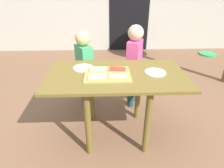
{
  "coord_description": "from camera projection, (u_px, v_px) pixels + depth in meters",
  "views": [
    {
      "loc": [
        -0.1,
        -1.64,
        1.48
      ],
      "look_at": [
        -0.04,
        0.0,
        0.61
      ],
      "focal_mm": 31.07,
      "sensor_mm": 36.0,
      "label": 1
    }
  ],
  "objects": [
    {
      "name": "pizza_slice_near_right",
      "position": [
        118.0,
        76.0,
        1.72
      ],
      "size": [
        0.18,
        0.13,
        0.02
      ],
      "color": "tan",
      "rests_on": "cutting_board"
    },
    {
      "name": "house_door",
      "position": [
        130.0,
        6.0,
        4.31
      ],
      "size": [
        0.9,
        0.02,
        2.0
      ],
      "primitive_type": "cube",
      "color": "black",
      "rests_on": "ground"
    },
    {
      "name": "child_right",
      "position": [
        134.0,
        61.0,
        2.39
      ],
      "size": [
        0.22,
        0.28,
        1.05
      ],
      "color": "#224444",
      "rests_on": "ground"
    },
    {
      "name": "garden_hose_coil",
      "position": [
        208.0,
        54.0,
        4.43
      ],
      "size": [
        0.36,
        0.36,
        0.03
      ],
      "primitive_type": "cylinder",
      "color": "green",
      "rests_on": "ground"
    },
    {
      "name": "pizza_slice_far_left",
      "position": [
        98.0,
        69.0,
        1.85
      ],
      "size": [
        0.17,
        0.12,
        0.02
      ],
      "color": "tan",
      "rests_on": "cutting_board"
    },
    {
      "name": "plate_white_left",
      "position": [
        83.0,
        68.0,
        1.92
      ],
      "size": [
        0.2,
        0.2,
        0.01
      ],
      "primitive_type": "cylinder",
      "color": "white",
      "rests_on": "dining_table"
    },
    {
      "name": "pizza_slice_far_right",
      "position": [
        117.0,
        70.0,
        1.85
      ],
      "size": [
        0.19,
        0.14,
        0.02
      ],
      "color": "tan",
      "rests_on": "cutting_board"
    },
    {
      "name": "child_left",
      "position": [
        85.0,
        64.0,
        2.41
      ],
      "size": [
        0.24,
        0.28,
        0.99
      ],
      "color": "#3F3B66",
      "rests_on": "ground"
    },
    {
      "name": "dining_table",
      "position": [
        116.0,
        84.0,
        1.87
      ],
      "size": [
        1.3,
        0.72,
        0.72
      ],
      "color": "brown",
      "rests_on": "ground"
    },
    {
      "name": "pizza_slice_near_left",
      "position": [
        98.0,
        77.0,
        1.71
      ],
      "size": [
        0.17,
        0.12,
        0.02
      ],
      "color": "tan",
      "rests_on": "cutting_board"
    },
    {
      "name": "ground_plane",
      "position": [
        116.0,
        132.0,
        2.15
      ],
      "size": [
        16.0,
        16.0,
        0.0
      ],
      "primitive_type": "plane",
      "color": "brown"
    },
    {
      "name": "plate_white_right",
      "position": [
        155.0,
        72.0,
        1.83
      ],
      "size": [
        0.2,
        0.2,
        0.01
      ],
      "primitive_type": "cylinder",
      "color": "white",
      "rests_on": "dining_table"
    },
    {
      "name": "cutting_board",
      "position": [
        107.0,
        74.0,
        1.79
      ],
      "size": [
        0.42,
        0.34,
        0.01
      ],
      "primitive_type": "cube",
      "color": "tan",
      "rests_on": "dining_table"
    }
  ]
}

